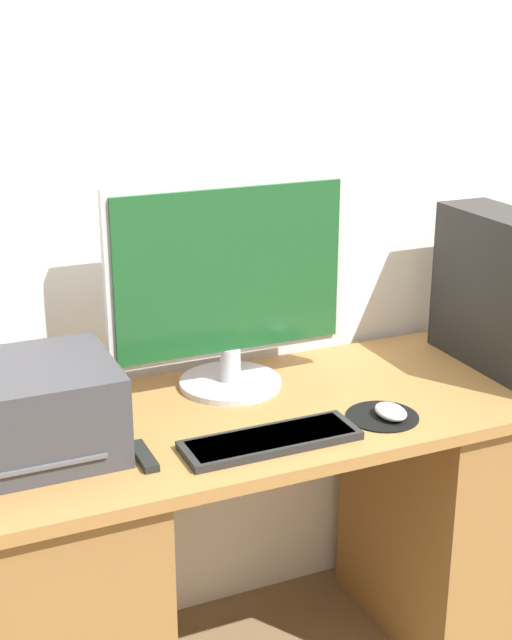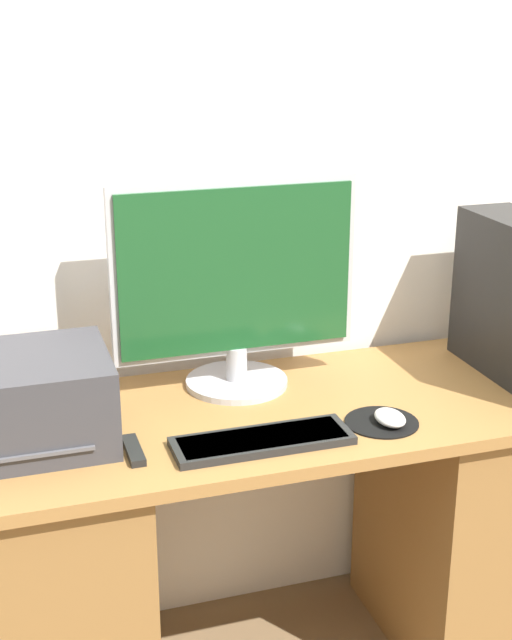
% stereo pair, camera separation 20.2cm
% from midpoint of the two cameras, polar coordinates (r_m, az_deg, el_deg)
% --- Properties ---
extents(wall_back, '(6.40, 0.05, 2.70)m').
position_cam_midpoint_polar(wall_back, '(2.28, -5.21, 11.51)').
color(wall_back, white).
rests_on(wall_back, ground_plane).
extents(desk, '(1.61, 0.60, 0.76)m').
position_cam_midpoint_polar(desk, '(2.30, -1.54, -13.99)').
color(desk, olive).
rests_on(desk, ground_plane).
extents(monitor, '(0.61, 0.26, 0.52)m').
position_cam_midpoint_polar(monitor, '(2.15, -4.44, 2.40)').
color(monitor, '#B7B7BC').
rests_on(monitor, desk).
extents(keyboard, '(0.39, 0.13, 0.02)m').
position_cam_midpoint_polar(keyboard, '(1.95, -2.05, -7.74)').
color(keyboard, black).
rests_on(keyboard, desk).
extents(mousepad, '(0.17, 0.17, 0.00)m').
position_cam_midpoint_polar(mousepad, '(2.08, 5.33, -6.23)').
color(mousepad, black).
rests_on(mousepad, desk).
extents(mouse, '(0.07, 0.09, 0.03)m').
position_cam_midpoint_polar(mouse, '(2.07, 5.86, -5.91)').
color(mouse, silver).
rests_on(mouse, mousepad).
extents(computer_tower, '(0.16, 0.46, 0.41)m').
position_cam_midpoint_polar(computer_tower, '(2.35, 13.60, 1.58)').
color(computer_tower, black).
rests_on(computer_tower, desk).
extents(printer, '(0.38, 0.32, 0.20)m').
position_cam_midpoint_polar(printer, '(1.96, -17.56, -5.69)').
color(printer, '#38383D').
rests_on(printer, desk).
extents(remote_control, '(0.03, 0.13, 0.02)m').
position_cam_midpoint_polar(remote_control, '(1.91, -10.27, -8.65)').
color(remote_control, black).
rests_on(remote_control, desk).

